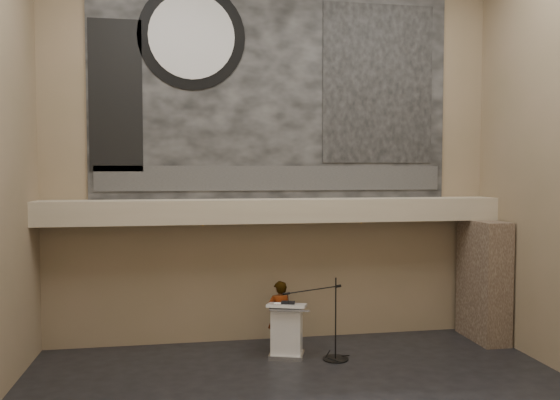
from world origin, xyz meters
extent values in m
cube|color=#7B6B4E|center=(0.00, 4.00, 4.25)|extent=(10.00, 0.02, 8.50)
cube|color=#7B6B4E|center=(0.00, -4.00, 4.25)|extent=(10.00, 0.02, 8.50)
cube|color=tan|center=(0.00, 3.60, 2.95)|extent=(10.00, 0.80, 0.50)
cylinder|color=#B2893D|center=(-1.60, 3.55, 2.67)|extent=(0.04, 0.04, 0.06)
cylinder|color=#B2893D|center=(1.90, 3.55, 2.67)|extent=(0.04, 0.04, 0.06)
cube|color=black|center=(0.00, 3.97, 5.70)|extent=(8.00, 0.05, 5.00)
cube|color=#313131|center=(0.00, 3.93, 3.65)|extent=(7.76, 0.02, 0.55)
cylinder|color=black|center=(-1.80, 3.93, 6.70)|extent=(2.30, 0.02, 2.30)
cylinder|color=silver|center=(-1.80, 3.91, 6.70)|extent=(1.84, 0.02, 1.84)
cube|color=black|center=(2.40, 3.93, 5.80)|extent=(2.60, 0.02, 3.60)
cube|color=black|center=(-3.40, 3.93, 5.40)|extent=(1.10, 0.02, 3.20)
cube|color=#47372C|center=(4.65, 3.15, 1.35)|extent=(0.60, 1.40, 2.70)
cube|color=silver|center=(0.06, 2.74, 0.04)|extent=(0.82, 0.72, 0.08)
cube|color=silver|center=(0.06, 2.74, 0.56)|extent=(0.71, 0.59, 0.96)
cube|color=silver|center=(0.06, 2.72, 1.07)|extent=(0.91, 0.77, 0.14)
cube|color=black|center=(0.09, 2.74, 1.12)|extent=(0.32, 0.28, 0.04)
cube|color=white|center=(-0.11, 2.70, 1.10)|extent=(0.31, 0.37, 0.00)
imported|color=white|center=(0.00, 3.23, 0.74)|extent=(0.57, 0.41, 1.48)
cylinder|color=black|center=(1.01, 2.41, 0.01)|extent=(0.52, 0.52, 0.02)
cylinder|color=black|center=(1.01, 2.41, 0.83)|extent=(0.03, 0.03, 1.67)
cylinder|color=black|center=(0.46, 2.18, 1.49)|extent=(1.23, 0.54, 0.02)
camera|label=1|loc=(-1.91, -8.09, 3.80)|focal=35.00mm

